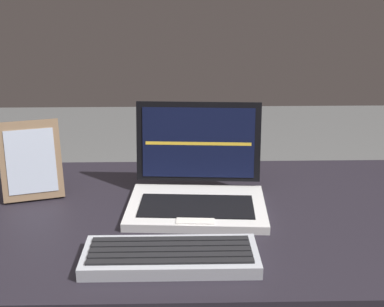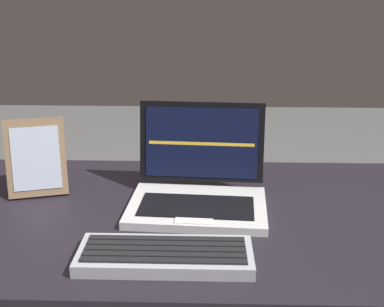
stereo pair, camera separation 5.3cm
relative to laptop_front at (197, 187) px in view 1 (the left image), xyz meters
The scene contains 4 objects.
desk 0.21m from the laptop_front, 146.77° to the right, with size 1.59×0.67×0.76m.
laptop_front is the anchor object (origin of this frame).
external_keyboard 0.26m from the laptop_front, 102.95° to the right, with size 0.33×0.13×0.03m.
photo_frame 0.40m from the laptop_front, behind, with size 0.15×0.09×0.19m.
Camera 1 is at (0.03, -1.03, 1.26)m, focal length 46.97 mm.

